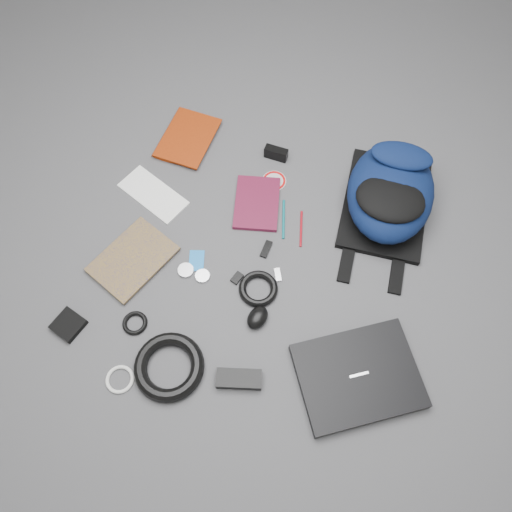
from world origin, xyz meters
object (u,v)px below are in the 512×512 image
(backpack, at_px, (391,191))
(laptop, at_px, (358,376))
(comic_book, at_px, (113,243))
(compact_camera, at_px, (276,153))
(pouch, at_px, (68,325))
(power_brick, at_px, (239,379))
(dvd_case, at_px, (257,203))
(textbook_red, at_px, (166,132))
(mouse, at_px, (258,317))

(backpack, bearing_deg, laptop, -89.86)
(comic_book, relative_size, compact_camera, 3.09)
(comic_book, height_order, compact_camera, compact_camera)
(pouch, bearing_deg, laptop, 5.77)
(laptop, height_order, comic_book, laptop)
(comic_book, bearing_deg, power_brick, -6.73)
(dvd_case, relative_size, compact_camera, 2.53)
(laptop, distance_m, comic_book, 0.91)
(laptop, height_order, pouch, laptop)
(compact_camera, xyz_separation_m, pouch, (-0.46, -0.81, -0.01))
(dvd_case, bearing_deg, textbook_red, 142.25)
(textbook_red, distance_m, mouse, 0.82)
(mouse, relative_size, pouch, 0.95)
(backpack, distance_m, laptop, 0.63)
(compact_camera, bearing_deg, power_brick, -78.70)
(comic_book, height_order, dvd_case, comic_book)
(laptop, height_order, mouse, mouse)
(textbook_red, bearing_deg, dvd_case, -21.79)
(backpack, distance_m, comic_book, 0.95)
(textbook_red, height_order, dvd_case, textbook_red)
(compact_camera, distance_m, pouch, 0.93)
(backpack, bearing_deg, comic_book, -156.63)
(backpack, xyz_separation_m, laptop, (0.02, -0.62, -0.08))
(dvd_case, height_order, pouch, pouch)
(comic_book, relative_size, dvd_case, 1.22)
(laptop, distance_m, power_brick, 0.35)
(dvd_case, bearing_deg, power_brick, -90.46)
(textbook_red, xyz_separation_m, mouse, (0.54, -0.62, 0.01))
(mouse, distance_m, pouch, 0.59)
(compact_camera, bearing_deg, comic_book, -126.90)
(textbook_red, height_order, pouch, textbook_red)
(mouse, bearing_deg, backpack, 76.56)
(compact_camera, bearing_deg, laptop, -54.33)
(textbook_red, relative_size, pouch, 2.87)
(power_brick, height_order, pouch, power_brick)
(compact_camera, bearing_deg, mouse, -76.32)
(textbook_red, xyz_separation_m, comic_book, (-0.00, -0.50, -0.00))
(comic_book, xyz_separation_m, dvd_case, (0.42, 0.29, -0.00))
(laptop, relative_size, dvd_case, 1.63)
(dvd_case, xyz_separation_m, power_brick, (0.12, -0.61, 0.01))
(mouse, xyz_separation_m, power_brick, (-0.00, -0.20, -0.00))
(backpack, distance_m, power_brick, 0.80)
(textbook_red, bearing_deg, comic_book, -85.98)
(comic_book, height_order, pouch, pouch)
(mouse, relative_size, power_brick, 0.61)
(compact_camera, relative_size, mouse, 1.04)
(laptop, xyz_separation_m, textbook_red, (-0.88, 0.71, -0.00))
(laptop, distance_m, compact_camera, 0.85)
(laptop, bearing_deg, mouse, 134.73)
(comic_book, bearing_deg, dvd_case, 58.02)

